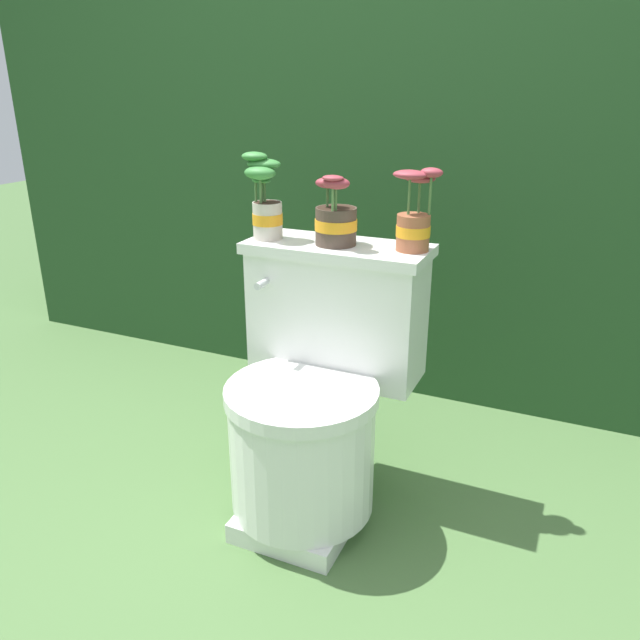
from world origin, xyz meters
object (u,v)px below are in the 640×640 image
potted_plant_left (265,201)px  potted_plant_midleft (336,220)px  toilet (316,397)px  potted_plant_middle (414,219)px

potted_plant_left → potted_plant_midleft: (0.21, 0.01, -0.04)m
toilet → potted_plant_left: 0.57m
potted_plant_left → toilet: bearing=-30.0°
potted_plant_left → potted_plant_midleft: size_ratio=1.23×
potted_plant_left → potted_plant_midleft: potted_plant_left is taller
toilet → potted_plant_middle: 0.56m
toilet → potted_plant_middle: potted_plant_middle is taller
toilet → potted_plant_middle: (0.21, 0.17, 0.49)m
potted_plant_left → potted_plant_midleft: 0.21m
potted_plant_left → potted_plant_middle: 0.42m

